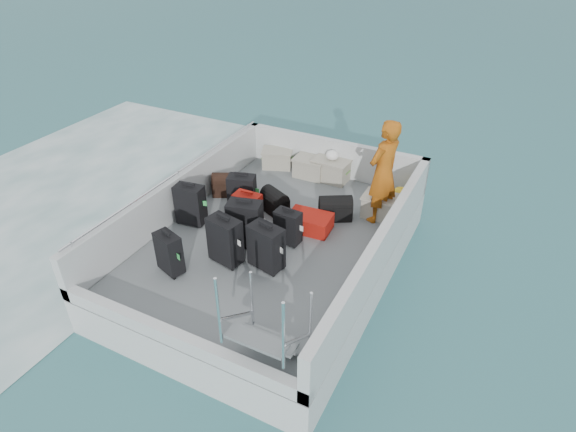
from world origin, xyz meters
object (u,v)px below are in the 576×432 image
object	(u,v)px
suitcase_7	(288,227)
crate_1	(310,168)
suitcase_4	(245,224)
crate_0	(277,159)
suitcase_5	(248,211)
suitcase_3	(225,241)
passenger	(383,172)
suitcase_1	(190,205)
suitcase_6	(266,247)
crate_2	(331,170)
crate_3	(381,207)
suitcase_8	(310,222)
suitcase_2	(242,194)
suitcase_0	(169,254)

from	to	relation	value
suitcase_7	crate_1	xyz separation A→B (m)	(-0.61, 2.12, -0.10)
suitcase_4	crate_1	distance (m)	2.47
suitcase_4	crate_0	bearing A→B (deg)	93.21
suitcase_5	crate_1	distance (m)	2.03
suitcase_3	suitcase_7	bearing A→B (deg)	66.23
suitcase_4	suitcase_7	world-z (taller)	suitcase_4
suitcase_4	crate_0	xyz separation A→B (m)	(-0.81, 2.53, -0.20)
crate_1	passenger	world-z (taller)	passenger
suitcase_1	suitcase_3	size ratio (longest dim) A/B	0.94
suitcase_6	crate_2	size ratio (longest dim) A/B	1.06
suitcase_1	suitcase_4	xyz separation A→B (m)	(1.10, -0.11, 0.03)
crate_1	crate_3	size ratio (longest dim) A/B	0.98
suitcase_8	crate_0	bearing A→B (deg)	37.85
passenger	suitcase_7	bearing A→B (deg)	-16.18
suitcase_1	suitcase_6	bearing A→B (deg)	-22.80
crate_0	suitcase_1	bearing A→B (deg)	-96.88
suitcase_7	crate_3	bearing A→B (deg)	56.81
crate_0	crate_3	size ratio (longest dim) A/B	0.95
suitcase_2	crate_2	world-z (taller)	suitcase_2
crate_1	suitcase_0	bearing A→B (deg)	-98.95
suitcase_0	suitcase_6	world-z (taller)	suitcase_6
crate_0	crate_2	world-z (taller)	crate_2
suitcase_6	crate_1	size ratio (longest dim) A/B	1.18
suitcase_7	crate_1	world-z (taller)	suitcase_7
suitcase_1	suitcase_6	size ratio (longest dim) A/B	1.01
suitcase_4	passenger	world-z (taller)	passenger
crate_1	passenger	size ratio (longest dim) A/B	0.33
suitcase_1	crate_3	bearing A→B (deg)	22.91
suitcase_7	suitcase_0	bearing A→B (deg)	-126.07
suitcase_4	suitcase_5	distance (m)	0.50
passenger	suitcase_4	bearing A→B (deg)	-21.77
suitcase_0	suitcase_6	bearing A→B (deg)	49.78
suitcase_1	crate_2	world-z (taller)	suitcase_1
suitcase_0	suitcase_1	size ratio (longest dim) A/B	0.91
suitcase_6	suitcase_2	bearing A→B (deg)	146.47
suitcase_3	suitcase_5	xyz separation A→B (m)	(-0.19, 0.93, -0.07)
suitcase_4	crate_1	xyz separation A→B (m)	(-0.06, 2.46, -0.20)
suitcase_1	crate_3	size ratio (longest dim) A/B	1.16
suitcase_0	suitcase_1	distance (m)	1.25
crate_0	crate_1	size ratio (longest dim) A/B	0.96
suitcase_1	suitcase_3	xyz separation A→B (m)	(1.06, -0.60, 0.02)
suitcase_0	suitcase_2	size ratio (longest dim) A/B	0.95
suitcase_5	suitcase_7	distance (m)	0.78
suitcase_2	suitcase_5	xyz separation A→B (m)	(0.34, -0.38, -0.03)
suitcase_5	crate_1	bearing A→B (deg)	85.29
suitcase_4	suitcase_1	bearing A→B (deg)	159.86
suitcase_3	suitcase_8	size ratio (longest dim) A/B	1.07
crate_0	passenger	distance (m)	2.64
suitcase_0	suitcase_1	bearing A→B (deg)	131.48
suitcase_1	crate_2	xyz separation A→B (m)	(1.45, 2.42, -0.15)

